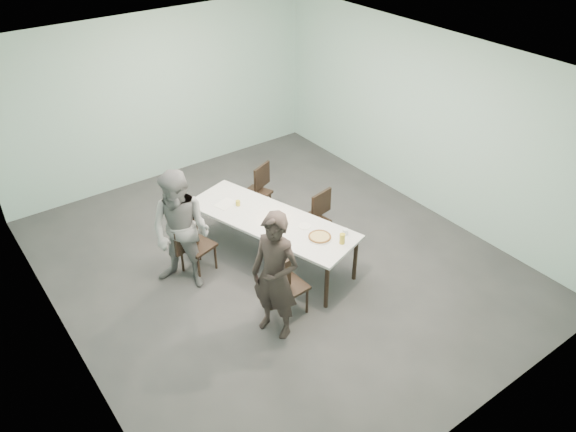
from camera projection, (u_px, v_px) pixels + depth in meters
ground at (275, 262)px, 8.44m from camera, size 7.00×7.00×0.00m
room_shell at (273, 140)px, 7.33m from camera, size 6.02×7.02×3.01m
table at (271, 222)px, 8.10m from camera, size 1.63×2.75×0.75m
chair_near_left at (284, 285)px, 7.23m from camera, size 0.62×0.44×0.87m
chair_far_left at (193, 245)px, 7.96m from camera, size 0.65×0.52×0.87m
chair_near_right at (316, 216)px, 8.59m from camera, size 0.64×0.49×0.87m
chair_far_right at (258, 188)px, 9.29m from camera, size 0.65×0.55×0.87m
diner_near at (275, 276)px, 6.78m from camera, size 0.64×0.75×1.76m
diner_far at (181, 231)px, 7.56m from camera, size 1.05×1.10×1.78m
pizza at (320, 237)px, 7.66m from camera, size 0.34×0.34×0.04m
side_plate at (305, 226)px, 7.91m from camera, size 0.18×0.18×0.01m
beer_glass at (342, 239)px, 7.53m from camera, size 0.08×0.08×0.15m
water_tumbler at (345, 232)px, 7.71m from camera, size 0.08×0.08×0.09m
tealight at (276, 217)px, 8.06m from camera, size 0.06×0.06×0.05m
amber_tumbler at (238, 203)px, 8.35m from camera, size 0.07×0.07×0.08m
menu at (225, 204)px, 8.40m from camera, size 0.35×0.30×0.01m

